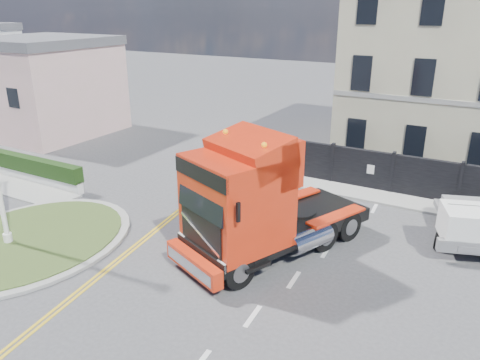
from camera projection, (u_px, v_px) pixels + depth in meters
The scene contains 11 objects.
ground at pixel (224, 253), 17.30m from camera, with size 120.00×120.00×0.00m, color #424244.
traffic_island at pixel (29, 241), 18.03m from camera, with size 6.80×6.80×0.17m.
hedge_wall at pixel (25, 167), 24.22m from camera, with size 8.00×0.55×1.35m.
pavement_side at pixel (8, 186), 23.57m from camera, with size 8.50×1.80×0.10m, color gray.
seaside_bldg_pink at pixel (46, 90), 32.76m from camera, with size 8.00×8.00×6.00m, color beige.
seaside_bldg_cream at pixel (1, 85), 38.23m from camera, with size 9.00×8.00×5.00m, color beige.
hoarding_fence at pixel (449, 183), 21.30m from camera, with size 18.80×0.25×2.00m.
georgian_building at pixel (468, 59), 26.00m from camera, with size 12.30×10.30×12.80m.
pavement_far at pixel (430, 207), 21.15m from camera, with size 20.00×1.60×0.12m, color gray.
truck at pixel (253, 206), 16.36m from camera, with size 5.52×8.06×4.53m.
flatbed_pickup at pixel (467, 225), 17.32m from camera, with size 3.03×4.76×1.82m.
Camera 1 is at (7.96, -13.01, 8.63)m, focal length 35.00 mm.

